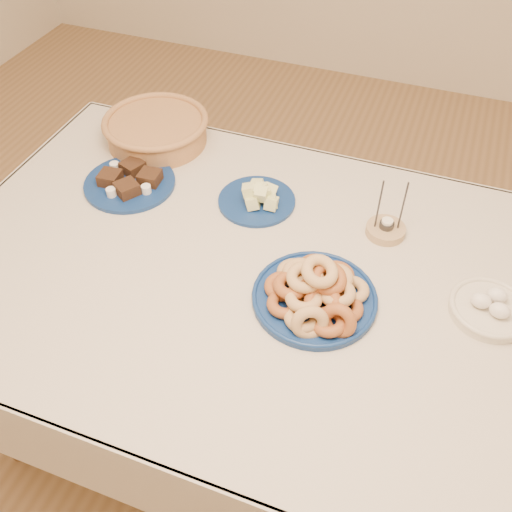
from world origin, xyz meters
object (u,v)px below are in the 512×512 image
brownie_plate (130,181)px  candle_holder (386,229)px  donut_platter (316,293)px  wicker_basket (156,129)px  egg_bowl (490,308)px  dining_table (263,297)px  melon_plate (259,198)px

brownie_plate → candle_holder: candle_holder is taller
brownie_plate → donut_platter: bearing=-20.7°
brownie_plate → wicker_basket: bearing=96.8°
donut_platter → egg_bowl: size_ratio=1.82×
dining_table → donut_platter: size_ratio=4.50×
candle_holder → melon_plate: bearing=-179.6°
brownie_plate → wicker_basket: 0.23m
melon_plate → candle_holder: 0.36m
wicker_basket → egg_bowl: 1.12m
candle_holder → egg_bowl: bearing=-33.6°
candle_holder → donut_platter: bearing=-110.0°
melon_plate → egg_bowl: melon_plate is taller
melon_plate → egg_bowl: 0.67m
wicker_basket → brownie_plate: bearing=-83.2°
donut_platter → brownie_plate: bearing=159.3°
candle_holder → dining_table: bearing=-137.0°
dining_table → candle_holder: 0.38m
brownie_plate → egg_bowl: (1.03, -0.13, 0.01)m
candle_holder → egg_bowl: size_ratio=0.84×
donut_platter → melon_plate: (-0.25, 0.30, -0.01)m
donut_platter → candle_holder: bearing=70.0°
wicker_basket → candle_holder: size_ratio=2.08×
dining_table → wicker_basket: (-0.51, 0.42, 0.15)m
egg_bowl → brownie_plate: bearing=172.8°
dining_table → egg_bowl: size_ratio=8.19×
melon_plate → wicker_basket: wicker_basket is taller
egg_bowl → donut_platter: bearing=-164.2°
melon_plate → brownie_plate: melon_plate is taller
dining_table → candle_holder: candle_holder is taller
dining_table → wicker_basket: wicker_basket is taller
wicker_basket → candle_holder: 0.80m
melon_plate → egg_bowl: size_ratio=1.09×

